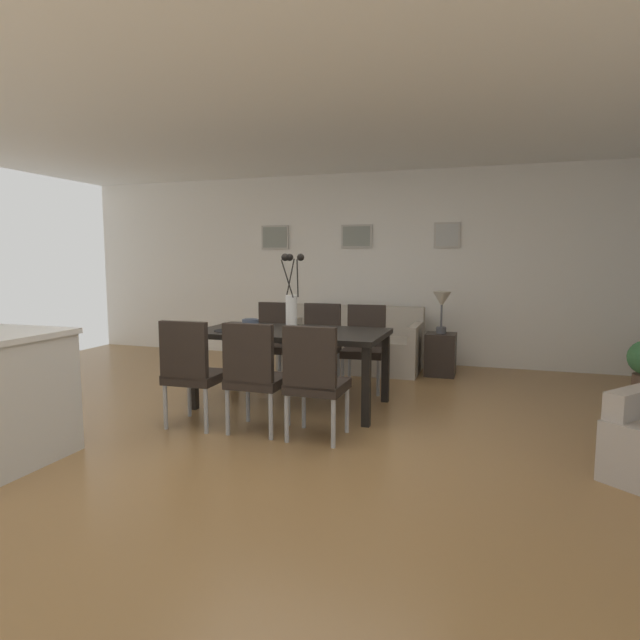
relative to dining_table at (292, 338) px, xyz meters
The scene contains 21 objects.
ground_plane 0.98m from the dining_table, 71.76° to the right, with size 9.00×9.00×0.00m, color olive.
back_wall_panel 2.65m from the dining_table, 84.96° to the left, with size 9.00×0.10×2.60m, color white.
ceiling_panel 2.01m from the dining_table, 51.70° to the right, with size 9.00×7.20×0.08m, color white.
dining_table is the anchor object (origin of this frame).
dining_chair_near_left 1.07m from the dining_table, 121.63° to the right, with size 0.45×0.45×0.92m.
dining_chair_near_right 1.04m from the dining_table, 123.60° to the left, with size 0.45×0.45×0.92m.
dining_chair_far_left 0.89m from the dining_table, 89.14° to the right, with size 0.44×0.44×0.92m.
dining_chair_far_right 0.90m from the dining_table, 90.30° to the left, with size 0.46×0.46×0.92m.
dining_chair_mid_left 1.05m from the dining_table, 58.86° to the right, with size 0.44×0.44×0.92m.
dining_chair_mid_right 1.02m from the dining_table, 59.15° to the left, with size 0.47×0.47×0.92m.
centerpiece_vase 0.36m from the dining_table, 55.35° to the left, with size 0.21×0.23×0.73m.
placemat_near_left 0.59m from the dining_table, 158.35° to the right, with size 0.32×0.32×0.01m, color black.
bowl_near_left 0.59m from the dining_table, 158.35° to the right, with size 0.17×0.17×0.07m.
placemat_near_right 0.59m from the dining_table, 158.35° to the left, with size 0.32×0.32×0.01m, color black.
bowl_near_right 0.59m from the dining_table, 158.35° to the left, with size 0.17×0.17×0.07m.
sofa 1.95m from the dining_table, 86.85° to the left, with size 1.77×0.84×0.80m.
side_table 2.25m from the dining_table, 55.75° to the left, with size 0.36×0.36×0.52m, color black.
table_lamp 2.22m from the dining_table, 55.75° to the left, with size 0.22×0.22×0.51m.
framed_picture_left 2.98m from the dining_table, 116.17° to the left, with size 0.42×0.03×0.35m.
framed_picture_center 2.71m from the dining_table, 90.00° to the left, with size 0.44×0.03×0.32m.
framed_picture_right 2.98m from the dining_table, 63.83° to the left, with size 0.34×0.03×0.33m.
Camera 1 is at (1.62, -4.04, 1.43)m, focal length 29.80 mm.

